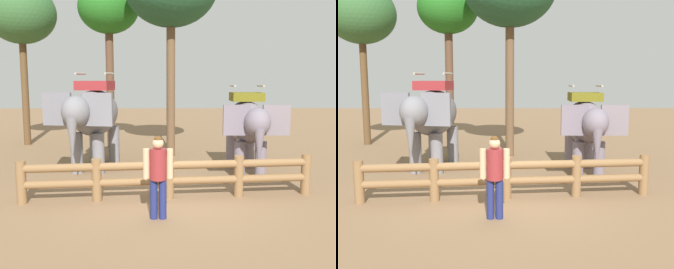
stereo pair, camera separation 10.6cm
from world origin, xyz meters
The scene contains 7 objects.
ground_plane centered at (0.00, 0.00, 0.00)m, with size 60.00×60.00×0.00m, color #856545.
log_fence centered at (0.00, 0.15, 0.61)m, with size 7.34×0.90×1.05m.
elephant_near_left centered at (-2.42, 3.43, 1.79)m, with size 2.19×3.77×3.18m.
elephant_center centered at (2.46, 2.58, 1.57)m, with size 1.86×3.24×2.79m.
tourist_woman_in_black centered at (-0.26, -1.27, 1.04)m, with size 0.64×0.35×1.80m.
tree_back_center centered at (-6.26, 8.29, 5.70)m, with size 3.02×3.02×7.04m.
tree_far_right centered at (-2.39, 7.70, 5.82)m, with size 2.58×2.58×7.04m.
Camera 2 is at (-0.10, -9.30, 2.99)m, focal length 41.65 mm.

